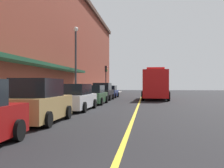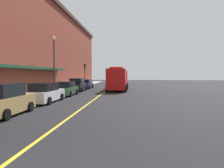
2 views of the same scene
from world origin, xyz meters
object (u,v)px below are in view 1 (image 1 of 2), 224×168
(parking_meter_1, at_px, (79,91))
(street_lamp_left, at_px, (76,55))
(parked_car_4, at_px, (103,92))
(fire_truck, at_px, (155,85))
(traffic_light_near, at_px, (106,75))
(parked_car_5, at_px, (110,92))
(parking_meter_0, at_px, (69,92))
(parked_car_2, at_px, (75,98))
(parked_car_1, at_px, (39,102))
(parked_car_3, at_px, (93,95))

(parking_meter_1, distance_m, street_lamp_left, 3.55)
(parked_car_4, distance_m, fire_truck, 6.03)
(parking_meter_1, relative_size, traffic_light_near, 0.31)
(parked_car_5, bearing_deg, parking_meter_1, 173.64)
(parking_meter_0, height_order, parking_meter_1, same)
(parked_car_2, xyz_separation_m, parking_meter_1, (-1.43, 6.79, 0.26))
(parked_car_1, relative_size, parking_meter_0, 3.36)
(parked_car_5, relative_size, parking_meter_1, 3.16)
(parked_car_4, bearing_deg, parking_meter_0, 171.61)
(parked_car_5, bearing_deg, parked_car_1, -179.00)
(fire_truck, bearing_deg, parked_car_2, -20.53)
(parked_car_2, relative_size, fire_truck, 0.60)
(parked_car_1, height_order, parked_car_2, parked_car_1)
(parked_car_1, height_order, parked_car_3, parked_car_1)
(parked_car_3, bearing_deg, parked_car_1, 179.69)
(parked_car_4, relative_size, fire_truck, 0.51)
(parked_car_5, bearing_deg, parked_car_2, -178.82)
(parked_car_2, distance_m, parking_meter_1, 6.94)
(fire_truck, height_order, parking_meter_1, fire_truck)
(parked_car_4, height_order, street_lamp_left, street_lamp_left)
(fire_truck, height_order, traffic_light_near, traffic_light_near)
(parking_meter_0, bearing_deg, parked_car_2, -67.82)
(fire_truck, relative_size, traffic_light_near, 1.92)
(parked_car_2, bearing_deg, street_lamp_left, 15.13)
(parking_meter_1, bearing_deg, traffic_light_near, 89.78)
(parked_car_4, relative_size, parking_meter_0, 3.19)
(parked_car_4, bearing_deg, parked_car_1, -179.13)
(parked_car_1, xyz_separation_m, street_lamp_left, (-1.98, 13.70, 3.52))
(parked_car_4, xyz_separation_m, street_lamp_left, (-1.93, -3.97, 3.54))
(parked_car_2, xyz_separation_m, parked_car_4, (-0.10, 11.81, 0.06))
(traffic_light_near, bearing_deg, fire_truck, -52.71)
(parked_car_5, xyz_separation_m, fire_truck, (5.66, -3.66, 0.89))
(parking_meter_1, bearing_deg, parked_car_1, -83.77)
(parked_car_4, bearing_deg, fire_truck, -70.92)
(parked_car_1, xyz_separation_m, parked_car_4, (-0.05, 17.67, -0.03))
(street_lamp_left, relative_size, traffic_light_near, 1.61)
(fire_truck, bearing_deg, traffic_light_near, -141.07)
(parked_car_1, bearing_deg, parking_meter_1, 5.74)
(parked_car_5, height_order, street_lamp_left, street_lamp_left)
(parked_car_4, distance_m, parking_meter_0, 8.41)
(parked_car_2, bearing_deg, fire_truck, -21.55)
(parked_car_4, height_order, parking_meter_0, parked_car_4)
(parked_car_4, bearing_deg, street_lamp_left, 154.80)
(parked_car_4, relative_size, street_lamp_left, 0.61)
(parked_car_3, bearing_deg, parked_car_2, 179.66)
(parked_car_1, height_order, street_lamp_left, street_lamp_left)
(parked_car_1, relative_size, parked_car_3, 1.00)
(parked_car_3, relative_size, street_lamp_left, 0.64)
(parking_meter_0, distance_m, parking_meter_1, 3.28)
(parked_car_1, bearing_deg, parked_car_2, -0.95)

